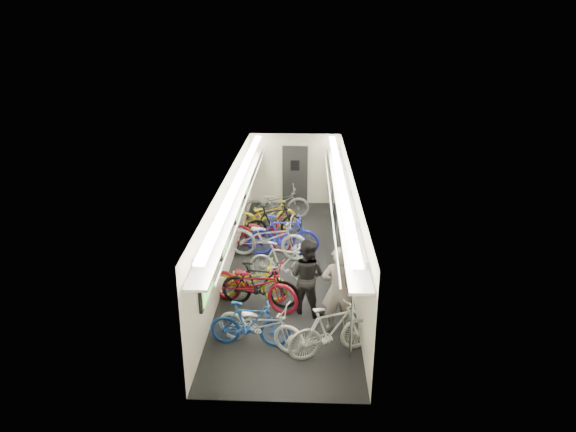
# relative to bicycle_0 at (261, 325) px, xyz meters

# --- Properties ---
(train_car_shell) EXTENTS (10.00, 10.00, 10.00)m
(train_car_shell) POSITION_rel_bicycle_0_xyz_m (0.05, 4.17, 1.19)
(train_car_shell) COLOR black
(train_car_shell) RESTS_ON ground
(bicycle_0) EXTENTS (1.88, 1.20, 0.93)m
(bicycle_0) POSITION_rel_bicycle_0_xyz_m (0.00, 0.00, 0.00)
(bicycle_0) COLOR silver
(bicycle_0) RESTS_ON ground
(bicycle_1) EXTENTS (1.57, 0.54, 0.93)m
(bicycle_1) POSITION_rel_bicycle_0_xyz_m (-0.21, 0.01, -0.00)
(bicycle_1) COLOR #184092
(bicycle_1) RESTS_ON ground
(bicycle_2) EXTENTS (2.21, 1.48, 1.10)m
(bicycle_2) POSITION_rel_bicycle_0_xyz_m (-0.27, 1.45, 0.08)
(bicycle_2) COLOR maroon
(bicycle_2) RESTS_ON ground
(bicycle_3) EXTENTS (1.78, 0.75, 1.03)m
(bicycle_3) POSITION_rel_bicycle_0_xyz_m (-0.15, 1.49, 0.05)
(bicycle_3) COLOR black
(bicycle_3) RESTS_ON ground
(bicycle_4) EXTENTS (1.80, 0.78, 0.92)m
(bicycle_4) POSITION_rel_bicycle_0_xyz_m (-0.41, 1.77, -0.01)
(bicycle_4) COLOR #D1D714
(bicycle_4) RESTS_ON ground
(bicycle_5) EXTENTS (1.73, 0.90, 1.00)m
(bicycle_5) POSITION_rel_bicycle_0_xyz_m (0.29, 2.62, 0.03)
(bicycle_5) COLOR #BABABC
(bicycle_5) RESTS_ON ground
(bicycle_6) EXTENTS (2.25, 1.15, 1.13)m
(bicycle_6) POSITION_rel_bicycle_0_xyz_m (-0.16, 3.99, 0.10)
(bicycle_6) COLOR #B6B8BB
(bicycle_6) RESTS_ON ground
(bicycle_7) EXTENTS (1.91, 0.55, 1.15)m
(bicycle_7) POSITION_rel_bicycle_0_xyz_m (0.22, 4.11, 0.11)
(bicycle_7) COLOR #1D24AF
(bicycle_7) RESTS_ON ground
(bicycle_8) EXTENTS (1.88, 1.19, 0.93)m
(bicycle_8) POSITION_rel_bicycle_0_xyz_m (-0.38, 4.53, 0.00)
(bicycle_8) COLOR maroon
(bicycle_8) RESTS_ON ground
(bicycle_9) EXTENTS (1.82, 1.18, 1.06)m
(bicycle_9) POSITION_rel_bicycle_0_xyz_m (-0.09, 5.19, 0.07)
(bicycle_9) COLOR black
(bicycle_9) RESTS_ON ground
(bicycle_10) EXTENTS (1.96, 1.17, 0.97)m
(bicycle_10) POSITION_rel_bicycle_0_xyz_m (-0.37, 5.87, 0.02)
(bicycle_10) COLOR gold
(bicycle_10) RESTS_ON ground
(bicycle_11) EXTENTS (1.76, 1.10, 1.03)m
(bicycle_11) POSITION_rel_bicycle_0_xyz_m (1.32, -0.22, 0.05)
(bicycle_11) COLOR silver
(bicycle_11) RESTS_ON ground
(bicycle_12) EXTENTS (2.12, 0.99, 1.07)m
(bicycle_12) POSITION_rel_bicycle_0_xyz_m (-0.12, 6.84, 0.07)
(bicycle_12) COLOR slate
(bicycle_12) RESTS_ON ground
(passenger_near) EXTENTS (0.66, 0.44, 1.80)m
(passenger_near) POSITION_rel_bicycle_0_xyz_m (1.47, 0.63, 0.43)
(passenger_near) COLOR gray
(passenger_near) RESTS_ON ground
(passenger_mid) EXTENTS (1.01, 0.93, 1.67)m
(passenger_mid) POSITION_rel_bicycle_0_xyz_m (0.86, 1.29, 0.37)
(passenger_mid) COLOR black
(passenger_mid) RESTS_ON ground
(backpack) EXTENTS (0.29, 0.23, 0.38)m
(backpack) POSITION_rel_bicycle_0_xyz_m (1.73, 1.16, 0.81)
(backpack) COLOR red
(backpack) RESTS_ON passenger_near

